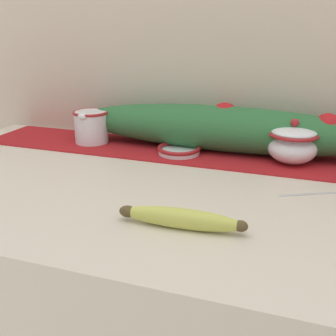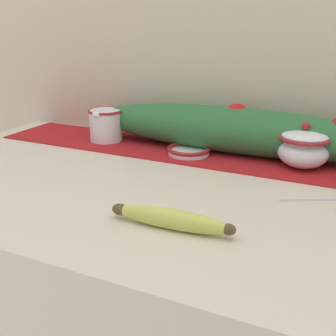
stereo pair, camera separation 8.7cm
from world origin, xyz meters
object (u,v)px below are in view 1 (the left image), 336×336
at_px(sugar_bowl, 293,144).
at_px(small_dish, 179,150).
at_px(cream_pitcher, 91,125).
at_px(banana, 181,218).

distance_m(sugar_bowl, small_dish, 0.29).
relative_size(cream_pitcher, sugar_bowl, 0.97).
height_order(sugar_bowl, small_dish, sugar_bowl).
bearing_deg(sugar_bowl, banana, -110.35).
distance_m(cream_pitcher, small_dish, 0.28).
relative_size(sugar_bowl, small_dish, 1.06).
height_order(cream_pitcher, small_dish, cream_pitcher).
bearing_deg(banana, cream_pitcher, 134.03).
bearing_deg(sugar_bowl, small_dish, -175.55).
bearing_deg(cream_pitcher, banana, -45.97).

